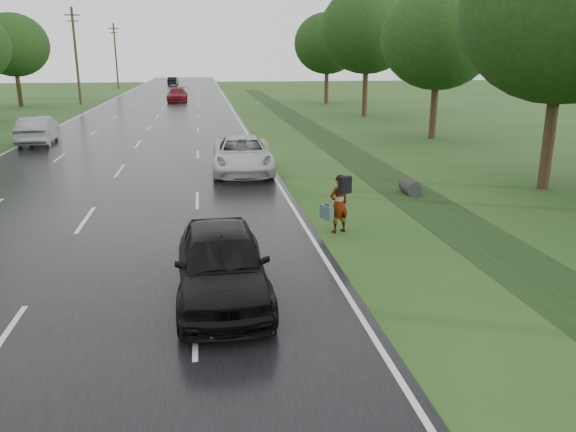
% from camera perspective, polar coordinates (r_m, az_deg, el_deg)
% --- Properties ---
extents(ground, '(220.00, 220.00, 0.00)m').
position_cam_1_polar(ground, '(11.70, -27.13, -11.45)').
color(ground, '#23491A').
rests_on(ground, ground).
extents(road, '(14.00, 180.00, 0.04)m').
position_cam_1_polar(road, '(55.22, -12.77, 10.32)').
color(road, black).
rests_on(road, ground).
extents(edge_stripe_east, '(0.12, 180.00, 0.01)m').
position_cam_1_polar(edge_stripe_east, '(55.16, -5.65, 10.65)').
color(edge_stripe_east, silver).
rests_on(edge_stripe_east, road).
extents(edge_stripe_west, '(0.12, 180.00, 0.01)m').
position_cam_1_polar(edge_stripe_west, '(56.08, -19.77, 9.90)').
color(edge_stripe_west, silver).
rests_on(edge_stripe_west, road).
extents(center_line, '(0.12, 180.00, 0.01)m').
position_cam_1_polar(center_line, '(55.21, -12.78, 10.35)').
color(center_line, silver).
rests_on(center_line, road).
extents(drainage_ditch, '(2.20, 120.00, 0.56)m').
position_cam_1_polar(drainage_ditch, '(30.01, 6.39, 6.23)').
color(drainage_ditch, black).
rests_on(drainage_ditch, ground).
extents(utility_pole_far, '(1.60, 0.26, 10.00)m').
position_cam_1_polar(utility_pole_far, '(66.14, -20.74, 15.07)').
color(utility_pole_far, '#321E14').
rests_on(utility_pole_far, ground).
extents(utility_pole_distant, '(1.60, 0.26, 10.00)m').
position_cam_1_polar(utility_pole_distant, '(95.74, -17.09, 15.34)').
color(utility_pole_distant, '#321E14').
rests_on(utility_pole_distant, ground).
extents(tree_east_b, '(7.60, 7.60, 10.11)m').
position_cam_1_polar(tree_east_b, '(23.91, 26.34, 18.32)').
color(tree_east_b, '#321E14').
rests_on(tree_east_b, ground).
extents(tree_east_c, '(7.00, 7.00, 9.29)m').
position_cam_1_polar(tree_east_c, '(36.82, 15.07, 17.12)').
color(tree_east_c, '#321E14').
rests_on(tree_east_c, ground).
extents(tree_east_d, '(8.00, 8.00, 10.76)m').
position_cam_1_polar(tree_east_d, '(49.91, 8.05, 18.20)').
color(tree_east_d, '#321E14').
rests_on(tree_east_d, ground).
extents(tree_east_f, '(7.20, 7.20, 9.62)m').
position_cam_1_polar(tree_east_f, '(63.37, 4.01, 17.09)').
color(tree_east_f, '#321E14').
rests_on(tree_east_f, ground).
extents(tree_west_f, '(7.00, 7.00, 9.29)m').
position_cam_1_polar(tree_west_f, '(65.56, -26.13, 15.33)').
color(tree_west_f, '#321E14').
rests_on(tree_west_f, ground).
extents(pedestrian, '(0.92, 0.72, 1.74)m').
position_cam_1_polar(pedestrian, '(16.48, 5.17, 1.32)').
color(pedestrian, '#A5998C').
rests_on(pedestrian, ground).
extents(white_pickup, '(2.81, 5.75, 1.57)m').
position_cam_1_polar(white_pickup, '(25.13, -4.66, 6.23)').
color(white_pickup, silver).
rests_on(white_pickup, road).
extents(dark_sedan, '(1.97, 4.75, 1.61)m').
position_cam_1_polar(dark_sedan, '(11.92, -6.75, -4.76)').
color(dark_sedan, black).
rests_on(dark_sedan, road).
extents(silver_sedan, '(2.06, 5.00, 1.61)m').
position_cam_1_polar(silver_sedan, '(36.54, -24.06, 7.98)').
color(silver_sedan, gray).
rests_on(silver_sedan, road).
extents(far_car_red, '(2.30, 5.34, 1.53)m').
position_cam_1_polar(far_car_red, '(66.66, -11.18, 11.99)').
color(far_car_red, maroon).
rests_on(far_car_red, road).
extents(far_car_dark, '(1.82, 4.53, 1.46)m').
position_cam_1_polar(far_car_dark, '(104.66, -11.60, 13.27)').
color(far_car_dark, black).
rests_on(far_car_dark, road).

